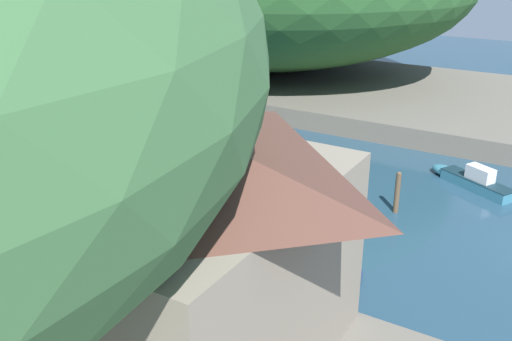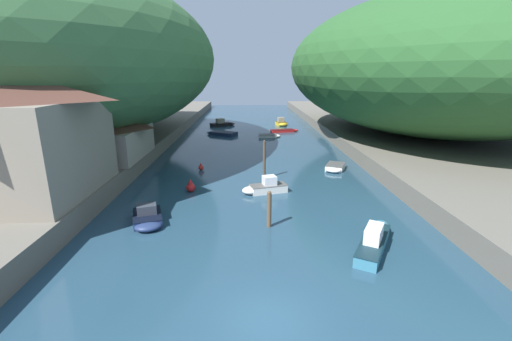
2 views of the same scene
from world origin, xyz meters
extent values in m
plane|color=#234256|center=(0.00, 30.00, 0.00)|extent=(130.00, 130.00, 0.00)
cube|color=#666056|center=(-22.08, 30.00, 0.77)|extent=(22.00, 120.00, 1.54)
cube|color=#666056|center=(22.08, 30.00, 0.77)|extent=(22.00, 120.00, 1.54)
ellipsoid|color=#3D6B3D|center=(-23.18, 30.99, 11.11)|extent=(37.00, 51.80, 19.13)
ellipsoid|color=#285628|center=(23.18, 34.98, 10.28)|extent=(35.70, 49.98, 17.46)
cube|color=gray|center=(-16.01, 11.05, 4.64)|extent=(9.42, 9.72, 6.20)
pyramid|color=brown|center=(-16.01, 11.05, 8.67)|extent=(10.18, 10.50, 1.86)
cube|color=gray|center=(-13.60, 21.27, 2.96)|extent=(5.54, 8.57, 2.84)
pyramid|color=brown|center=(-13.60, 21.27, 4.89)|extent=(5.98, 9.26, 1.01)
cube|color=navy|center=(-4.42, 42.20, 0.24)|extent=(4.49, 3.70, 0.49)
ellipsoid|color=navy|center=(-6.17, 43.14, 0.24)|extent=(2.68, 2.67, 0.49)
cube|color=black|center=(-4.42, 42.20, 0.50)|extent=(4.58, 3.78, 0.03)
cube|color=black|center=(-5.58, 52.00, 0.27)|extent=(4.11, 3.30, 0.53)
ellipsoid|color=black|center=(-3.94, 52.87, 0.27)|extent=(2.43, 2.35, 0.53)
cube|color=black|center=(-5.58, 52.00, 0.55)|extent=(4.19, 3.36, 0.03)
cube|color=#9E937F|center=(-5.69, 51.95, 0.96)|extent=(1.73, 1.70, 0.86)
cube|color=gold|center=(5.62, 52.49, 0.32)|extent=(2.05, 2.67, 0.64)
ellipsoid|color=gold|center=(5.86, 51.31, 0.32)|extent=(1.73, 1.48, 0.64)
cube|color=#4C3E0E|center=(5.62, 52.49, 0.65)|extent=(2.09, 2.72, 0.03)
cube|color=#9E937F|center=(5.61, 52.56, 1.07)|extent=(1.27, 1.04, 0.86)
cube|color=silver|center=(2.39, 40.28, 0.21)|extent=(2.64, 1.59, 0.41)
ellipsoid|color=silver|center=(3.70, 40.29, 0.21)|extent=(1.33, 1.50, 0.41)
cube|color=#504E4A|center=(2.39, 40.28, 0.43)|extent=(2.69, 1.63, 0.03)
cube|color=white|center=(8.22, 21.96, 0.25)|extent=(2.51, 2.93, 0.51)
ellipsoid|color=white|center=(7.73, 20.84, 0.25)|extent=(1.94, 1.76, 0.51)
cube|color=#525252|center=(8.22, 21.96, 0.52)|extent=(2.56, 2.98, 0.03)
cube|color=silver|center=(0.97, 15.22, 0.30)|extent=(3.18, 2.05, 0.60)
ellipsoid|color=silver|center=(-0.44, 14.82, 0.30)|extent=(1.75, 1.58, 0.60)
cube|color=#504E4A|center=(0.97, 15.22, 0.61)|extent=(3.25, 2.09, 0.03)
cube|color=silver|center=(1.06, 15.25, 0.98)|extent=(1.24, 1.15, 0.76)
cube|color=teal|center=(6.15, 5.46, 0.32)|extent=(3.28, 4.61, 0.64)
ellipsoid|color=teal|center=(7.29, 7.48, 0.32)|extent=(2.09, 2.56, 0.64)
cube|color=#132A33|center=(6.15, 5.46, 0.65)|extent=(3.34, 4.70, 0.03)
cube|color=silver|center=(6.08, 5.33, 1.06)|extent=(1.50, 1.81, 0.85)
cube|color=red|center=(5.14, 45.07, 0.18)|extent=(4.00, 2.35, 0.37)
ellipsoid|color=red|center=(6.95, 45.58, 0.18)|extent=(2.17, 1.77, 0.37)
cube|color=#450A0A|center=(5.14, 45.07, 0.38)|extent=(4.08, 2.40, 0.03)
cube|color=navy|center=(-7.31, 9.59, 0.27)|extent=(2.45, 3.06, 0.54)
ellipsoid|color=navy|center=(-6.91, 8.32, 0.27)|extent=(1.97, 1.76, 0.54)
cube|color=black|center=(-7.31, 9.59, 0.55)|extent=(2.50, 3.12, 0.03)
cube|color=#333842|center=(-7.34, 9.66, 0.86)|extent=(1.44, 1.25, 0.64)
cylinder|color=brown|center=(0.62, 8.62, 1.11)|extent=(0.29, 0.29, 2.22)
sphere|color=brown|center=(0.62, 8.62, 2.28)|extent=(0.26, 0.26, 0.26)
cylinder|color=#4C3D2D|center=(0.83, 19.04, 1.72)|extent=(0.26, 0.26, 3.44)
sphere|color=#4C3D2D|center=(0.83, 19.04, 3.49)|extent=(0.23, 0.23, 0.23)
sphere|color=red|center=(-5.40, 15.45, 0.37)|extent=(0.74, 0.74, 0.74)
cone|color=red|center=(-5.40, 15.45, 0.92)|extent=(0.37, 0.37, 0.37)
sphere|color=red|center=(-5.40, 22.01, 0.26)|extent=(0.53, 0.53, 0.53)
cone|color=red|center=(-5.40, 22.01, 0.66)|extent=(0.26, 0.26, 0.26)
cylinder|color=#282D3D|center=(-12.59, 17.55, 1.97)|extent=(0.13, 0.13, 0.85)
cylinder|color=#282D3D|center=(-12.55, 17.73, 1.97)|extent=(0.13, 0.13, 0.85)
cube|color=navy|center=(-12.57, 17.64, 2.70)|extent=(0.31, 0.43, 0.62)
sphere|color=tan|center=(-12.57, 17.64, 3.12)|extent=(0.22, 0.22, 0.22)
camera|label=1|loc=(-27.57, 0.59, 13.97)|focal=40.00mm
camera|label=2|loc=(-0.73, -11.30, 9.41)|focal=24.00mm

